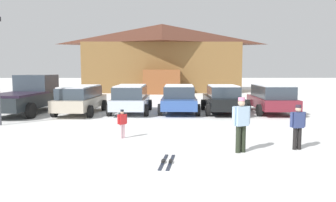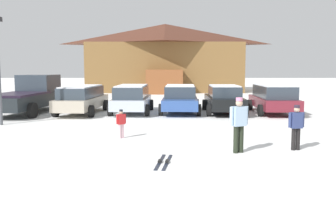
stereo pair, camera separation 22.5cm
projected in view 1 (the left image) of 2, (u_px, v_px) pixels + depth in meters
The scene contains 12 objects.
ground at pixel (218, 191), 6.80m from camera, with size 160.00×160.00×0.00m, color white.
ski_lodge at pixel (162, 57), 36.78m from camera, with size 17.04×9.77×7.47m.
parked_beige_suv at pixel (81, 99), 18.23m from camera, with size 2.40×4.67×1.57m.
parked_silver_wagon at pixel (131, 98), 18.53m from camera, with size 2.29×4.25×1.59m.
parked_blue_hatchback at pixel (179, 98), 18.81m from camera, with size 2.43×4.71×1.59m.
parked_black_sedan at pixel (223, 99), 18.56m from camera, with size 2.23×4.37×1.59m.
parked_maroon_van at pixel (272, 98), 18.53m from camera, with size 2.37×4.33×1.62m.
pickup_truck at pixel (29, 95), 18.64m from camera, with size 2.94×6.15×2.15m.
skier_teen_in_navy_coat at pixel (298, 124), 10.17m from camera, with size 0.52×0.26×1.41m.
skier_child_in_red_jacket at pixel (122, 122), 11.83m from camera, with size 0.33×0.27×1.05m.
skier_adult_in_blue_parka at pixel (241, 122), 9.81m from camera, with size 0.59×0.37×1.67m.
pair_of_skis at pixel (167, 162), 8.82m from camera, with size 0.49×1.51×0.08m.
Camera 1 is at (-1.15, -6.57, 2.53)m, focal length 35.00 mm.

